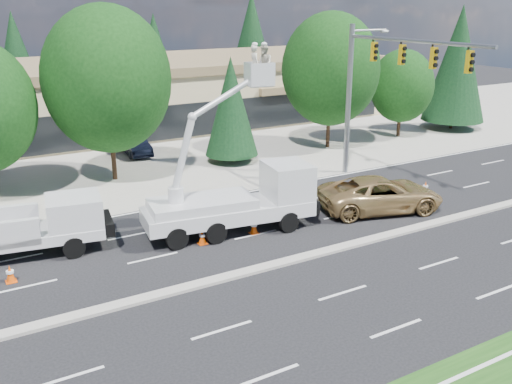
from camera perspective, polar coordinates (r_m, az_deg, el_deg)
ground at (r=23.88m, az=3.87°, el=-6.87°), size 140.00×140.00×0.00m
concrete_apron at (r=41.02m, az=-11.93°, el=3.69°), size 140.00×22.00×0.01m
road_median at (r=23.86m, az=3.87°, el=-6.74°), size 120.00×0.55×0.12m
strip_mall at (r=49.86m, az=-15.89°, el=9.30°), size 50.40×15.40×5.50m
tree_front_d at (r=34.33m, az=-14.67°, el=10.83°), size 7.36×7.36×10.22m
tree_front_e at (r=37.61m, az=-2.50°, el=8.54°), size 3.52×3.52×6.93m
tree_front_f at (r=41.62m, az=7.47°, el=12.07°), size 6.97×6.97×9.67m
tree_front_g at (r=46.39m, az=14.38°, el=10.23°), size 4.91×4.91×6.82m
tree_front_h at (r=50.59m, az=19.51°, el=12.02°), size 5.10×5.10×10.06m
tree_back_b at (r=60.58m, az=-22.84°, el=12.24°), size 4.79×4.79×9.45m
tree_back_c at (r=64.02m, az=-10.07°, el=13.46°), size 4.62×4.62×9.11m
tree_back_d at (r=69.02m, az=-0.44°, el=15.05°), size 5.72×5.72×11.28m
signal_mast at (r=33.60m, az=11.76°, el=11.02°), size 2.76×10.16×9.00m
utility_pickup at (r=25.87m, az=-20.84°, el=-3.72°), size 6.41×3.21×2.35m
bucket_truck at (r=26.34m, az=-1.52°, el=-0.15°), size 8.14×3.52×8.57m
traffic_cone_a at (r=23.93m, az=-23.38°, el=-7.51°), size 0.40×0.40×0.70m
traffic_cone_b at (r=25.39m, az=-5.40°, el=-4.48°), size 0.40×0.40×0.70m
traffic_cone_c at (r=26.37m, az=-0.20°, el=-3.49°), size 0.40×0.40×0.70m
traffic_cone_d at (r=31.25m, az=13.90°, el=-0.48°), size 0.40×0.40×0.70m
traffic_cone_e at (r=33.26m, az=16.58°, el=0.44°), size 0.40×0.40×0.70m
minivan at (r=29.78m, az=12.36°, el=-0.21°), size 6.91×4.66×1.76m
parked_car_east at (r=40.96m, az=-12.04°, el=4.65°), size 1.66×4.27×1.39m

